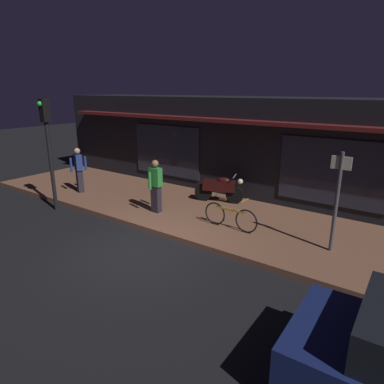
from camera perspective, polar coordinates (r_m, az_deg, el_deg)
ground_plane at (r=8.74m, az=-8.93°, el=-9.79°), size 60.00×60.00×0.00m
sidewalk_slab at (r=10.85m, az=2.20°, el=-3.75°), size 18.00×4.00×0.15m
storefront_building at (r=13.28m, az=10.48°, el=7.53°), size 18.00×3.30×3.60m
motorcycle at (r=11.69m, az=4.68°, el=0.67°), size 1.65×0.77×0.97m
bicycle_parked at (r=9.53m, az=6.36°, el=-4.04°), size 1.66×0.42×0.91m
person_photographer at (r=13.38m, az=-18.36°, el=3.63°), size 0.43×0.60×1.67m
person_bystander at (r=10.64m, az=-6.06°, el=1.15°), size 0.38×0.61×1.67m
sign_post at (r=8.54m, az=23.03°, el=-0.70°), size 0.44×0.09×2.40m
traffic_light_pole at (r=11.83m, az=-22.96°, el=8.67°), size 0.24×0.33×3.60m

